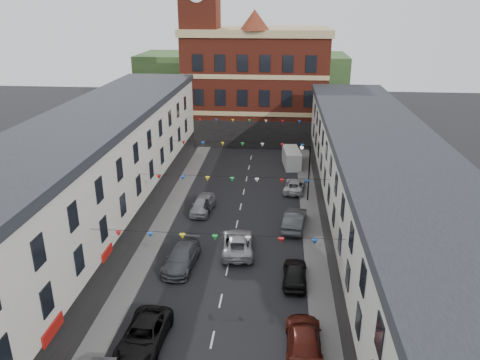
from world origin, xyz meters
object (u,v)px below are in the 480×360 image
(car_right_c, at_px, (304,339))
(car_right_e, at_px, (295,220))
(street_lamp, at_px, (307,166))
(moving_car, at_px, (238,243))
(car_left_c, at_px, (144,335))
(white_van, at_px, (291,158))
(car_left_e, at_px, (203,204))
(pedestrian, at_px, (207,208))
(car_left_d, at_px, (181,257))
(car_right_d, at_px, (295,273))
(car_right_f, at_px, (295,186))

(car_right_c, relative_size, car_right_e, 1.03)
(street_lamp, distance_m, moving_car, 12.94)
(car_left_c, bearing_deg, white_van, 77.13)
(car_left_e, xyz_separation_m, white_van, (8.88, 14.54, 0.29))
(white_van, distance_m, pedestrian, 17.83)
(white_van, height_order, pedestrian, white_van)
(car_left_c, xyz_separation_m, car_left_d, (0.39, 9.11, 0.04))
(car_left_c, distance_m, car_right_c, 9.50)
(car_left_d, xyz_separation_m, moving_car, (4.13, 2.72, -0.01))
(car_right_c, xyz_separation_m, pedestrian, (-8.50, 17.62, 0.19))
(pedestrian, bearing_deg, car_right_e, -0.70)
(car_left_d, bearing_deg, car_right_c, -39.28)
(car_left_d, distance_m, car_left_e, 10.25)
(street_lamp, relative_size, car_left_c, 1.13)
(car_left_c, distance_m, car_right_e, 19.00)
(car_right_e, relative_size, white_van, 1.03)
(car_right_c, xyz_separation_m, car_right_d, (-0.36, 7.19, -0.01))
(car_right_f, bearing_deg, car_right_d, 95.75)
(car_right_c, relative_size, moving_car, 0.95)
(street_lamp, distance_m, pedestrian, 11.06)
(car_right_f, height_order, moving_car, moving_car)
(street_lamp, relative_size, car_left_e, 1.30)
(car_right_f, bearing_deg, pedestrian, 48.19)
(street_lamp, relative_size, car_right_d, 1.39)
(car_left_d, distance_m, car_right_d, 8.86)
(car_left_d, xyz_separation_m, white_van, (8.86, 24.79, 0.31))
(car_left_d, distance_m, moving_car, 4.94)
(street_lamp, xyz_separation_m, pedestrian, (-9.55, -4.74, -2.96))
(car_right_f, xyz_separation_m, moving_car, (-4.97, -13.73, 0.13))
(car_left_c, bearing_deg, car_left_e, 91.28)
(car_left_e, bearing_deg, car_left_c, -85.84)
(car_right_e, bearing_deg, car_left_d, 47.92)
(car_left_d, xyz_separation_m, car_right_c, (9.10, -8.63, -0.02))
(car_left_e, bearing_deg, moving_car, -55.93)
(moving_car, bearing_deg, car_left_c, 63.95)
(street_lamp, distance_m, car_right_e, 7.10)
(car_left_e, relative_size, car_right_f, 1.01)
(moving_car, bearing_deg, street_lamp, -123.85)
(car_right_c, bearing_deg, car_left_e, -64.33)
(car_right_d, height_order, white_van, white_van)
(pedestrian, bearing_deg, street_lamp, 36.14)
(car_left_e, relative_size, car_right_e, 0.92)
(car_right_f, height_order, white_van, white_van)
(moving_car, distance_m, white_van, 22.57)
(car_left_c, height_order, car_right_f, car_left_c)
(car_left_c, xyz_separation_m, car_left_e, (0.37, 19.36, 0.05))
(car_right_c, distance_m, car_right_e, 16.08)
(white_van, bearing_deg, car_left_c, -111.67)
(car_left_d, xyz_separation_m, car_right_d, (8.74, -1.44, -0.04))
(car_right_c, distance_m, pedestrian, 19.56)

